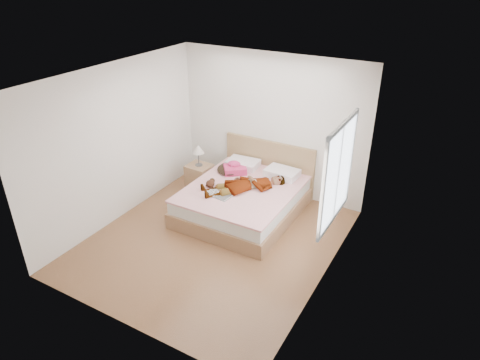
{
  "coord_description": "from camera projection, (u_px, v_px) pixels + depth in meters",
  "views": [
    {
      "loc": [
        3.11,
        -4.65,
        3.98
      ],
      "look_at": [
        0.0,
        0.85,
        0.7
      ],
      "focal_mm": 32.0,
      "sensor_mm": 36.0,
      "label": 1
    }
  ],
  "objects": [
    {
      "name": "hair",
      "position": [
        230.0,
        168.0,
        7.85
      ],
      "size": [
        0.61,
        0.68,
        0.08
      ],
      "primitive_type": "ellipsoid",
      "rotation": [
        0.0,
        0.0,
        0.31
      ],
      "color": "black",
      "rests_on": "bed"
    },
    {
      "name": "woman",
      "position": [
        245.0,
        183.0,
        7.22
      ],
      "size": [
        1.42,
        1.48,
        0.21
      ],
      "primitive_type": "imported",
      "rotation": [
        0.0,
        0.0,
        -0.74
      ],
      "color": "white",
      "rests_on": "bed"
    },
    {
      "name": "towel",
      "position": [
        235.0,
        168.0,
        7.76
      ],
      "size": [
        0.51,
        0.49,
        0.21
      ],
      "color": "#DA3B76",
      "rests_on": "bed"
    },
    {
      "name": "phone",
      "position": [
        232.0,
        165.0,
        7.72
      ],
      "size": [
        0.09,
        0.08,
        0.04
      ],
      "primitive_type": "cube",
      "rotation": [
        0.44,
        0.0,
        0.83
      ],
      "color": "silver",
      "rests_on": "bed"
    },
    {
      "name": "plush_toy",
      "position": [
        211.0,
        183.0,
        7.29
      ],
      "size": [
        0.17,
        0.24,
        0.12
      ],
      "color": "#321A0D",
      "rests_on": "bed"
    },
    {
      "name": "nightstand",
      "position": [
        199.0,
        176.0,
        8.1
      ],
      "size": [
        0.45,
        0.4,
        0.94
      ],
      "color": "olive",
      "rests_on": "ground"
    },
    {
      "name": "magazine",
      "position": [
        219.0,
        194.0,
        7.06
      ],
      "size": [
        0.48,
        0.35,
        0.03
      ],
      "color": "white",
      "rests_on": "bed"
    },
    {
      "name": "room_shell",
      "position": [
        338.0,
        173.0,
        5.55
      ],
      "size": [
        4.0,
        4.0,
        4.0
      ],
      "color": "white",
      "rests_on": "ground"
    },
    {
      "name": "ground",
      "position": [
        214.0,
        241.0,
        6.78
      ],
      "size": [
        4.0,
        4.0,
        0.0
      ],
      "primitive_type": "plane",
      "color": "#4D3118",
      "rests_on": "ground"
    },
    {
      "name": "coffee_mug",
      "position": [
        233.0,
        191.0,
        7.09
      ],
      "size": [
        0.12,
        0.1,
        0.09
      ],
      "color": "white",
      "rests_on": "bed"
    },
    {
      "name": "bed",
      "position": [
        245.0,
        197.0,
        7.46
      ],
      "size": [
        1.8,
        2.08,
        1.0
      ],
      "color": "brown",
      "rests_on": "ground"
    }
  ]
}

